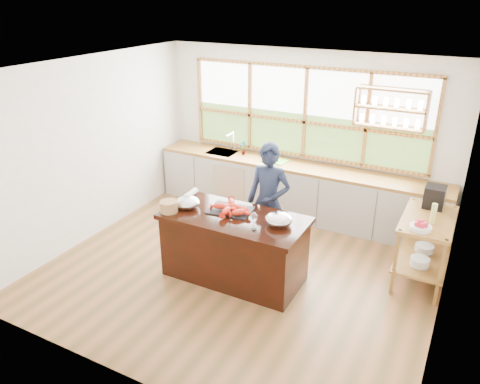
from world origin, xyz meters
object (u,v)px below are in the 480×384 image
Objects in this scene: island at (234,247)px; wicker_basket at (169,207)px; cook at (269,202)px; espresso_machine at (435,197)px.

wicker_basket is at bearing -161.11° from island.
wicker_basket is at bearing -137.63° from cook.
wicker_basket is (-0.80, -0.28, 0.52)m from island.
cook is (0.16, 0.70, 0.39)m from island.
cook is at bearing -158.65° from espresso_machine.
cook is 1.38m from wicker_basket.
cook is 2.18m from espresso_machine.
wicker_basket is (-0.96, -0.98, 0.13)m from cook.
espresso_machine is (2.03, 0.77, 0.20)m from cook.
espresso_machine is at bearing 17.53° from cook.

